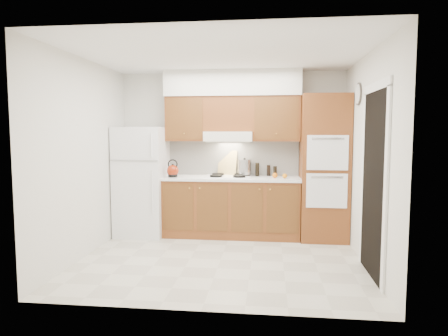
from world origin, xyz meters
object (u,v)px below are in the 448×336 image
object	(u,v)px
stock_pot	(245,167)
oven_cabinet	(324,168)
fridge	(142,181)
kettle	(173,171)

from	to	relation	value
stock_pot	oven_cabinet	bearing A→B (deg)	-7.81
fridge	kettle	size ratio (longest dim) A/B	9.37
fridge	kettle	distance (m)	0.56
oven_cabinet	stock_pot	xyz separation A→B (m)	(-1.22, 0.17, -0.02)
fridge	kettle	bearing A→B (deg)	-8.43
oven_cabinet	kettle	world-z (taller)	oven_cabinet
oven_cabinet	kettle	size ratio (longest dim) A/B	11.98
oven_cabinet	kettle	bearing A→B (deg)	-177.22
oven_cabinet	stock_pot	world-z (taller)	oven_cabinet
fridge	oven_cabinet	distance (m)	2.86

